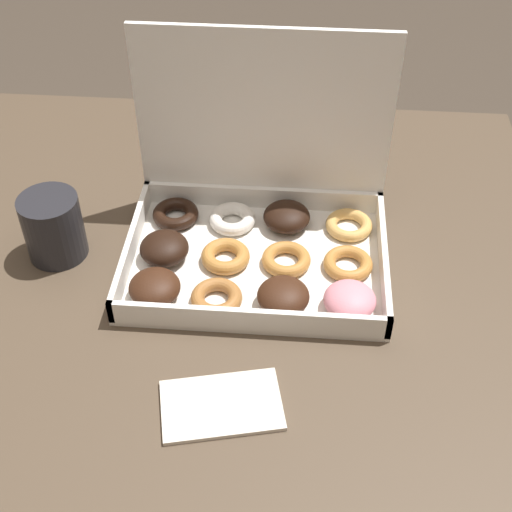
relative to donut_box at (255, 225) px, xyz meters
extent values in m
cube|color=#4C3D2D|center=(-0.05, -0.10, -0.07)|extent=(0.97, 1.01, 0.03)
cylinder|color=#4C3D2D|center=(-0.49, 0.36, -0.43)|extent=(0.06, 0.06, 0.69)
cylinder|color=#4C3D2D|center=(0.38, 0.36, -0.43)|extent=(0.06, 0.06, 0.69)
cube|color=silver|center=(0.00, -0.03, -0.05)|extent=(0.36, 0.26, 0.01)
cube|color=white|center=(0.00, -0.15, -0.03)|extent=(0.36, 0.01, 0.03)
cube|color=white|center=(0.00, 0.10, -0.03)|extent=(0.36, 0.01, 0.03)
cube|color=white|center=(-0.17, -0.03, -0.03)|extent=(0.01, 0.26, 0.03)
cube|color=white|center=(0.18, -0.03, -0.03)|extent=(0.01, 0.26, 0.03)
cube|color=white|center=(0.00, 0.11, 0.11)|extent=(0.36, 0.01, 0.25)
ellipsoid|color=#381E11|center=(-0.13, -0.11, -0.03)|extent=(0.07, 0.07, 0.04)
torus|color=#9E6633|center=(-0.04, -0.11, -0.04)|extent=(0.07, 0.07, 0.02)
ellipsoid|color=#381E11|center=(0.05, -0.11, -0.03)|extent=(0.07, 0.07, 0.04)
ellipsoid|color=pink|center=(0.13, -0.11, -0.03)|extent=(0.07, 0.07, 0.03)
ellipsoid|color=black|center=(-0.13, -0.03, -0.03)|extent=(0.07, 0.07, 0.04)
torus|color=#B77A38|center=(-0.04, -0.03, -0.04)|extent=(0.07, 0.07, 0.02)
torus|color=#B77A38|center=(0.05, -0.03, -0.04)|extent=(0.07, 0.07, 0.02)
torus|color=#B77A38|center=(0.13, -0.03, -0.04)|extent=(0.07, 0.07, 0.02)
torus|color=black|center=(-0.12, 0.06, -0.04)|extent=(0.07, 0.07, 0.02)
torus|color=white|center=(-0.04, 0.05, -0.04)|extent=(0.07, 0.07, 0.02)
ellipsoid|color=black|center=(0.04, 0.06, -0.03)|extent=(0.07, 0.07, 0.03)
torus|color=tan|center=(0.13, 0.05, -0.04)|extent=(0.07, 0.07, 0.02)
cylinder|color=#232328|center=(-0.28, -0.02, 0.00)|extent=(0.08, 0.08, 0.10)
cylinder|color=black|center=(-0.28, -0.02, 0.04)|extent=(0.07, 0.07, 0.01)
cube|color=silver|center=(-0.02, -0.27, -0.05)|extent=(0.16, 0.12, 0.01)
camera|label=1|loc=(0.06, -0.75, 0.64)|focal=50.00mm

